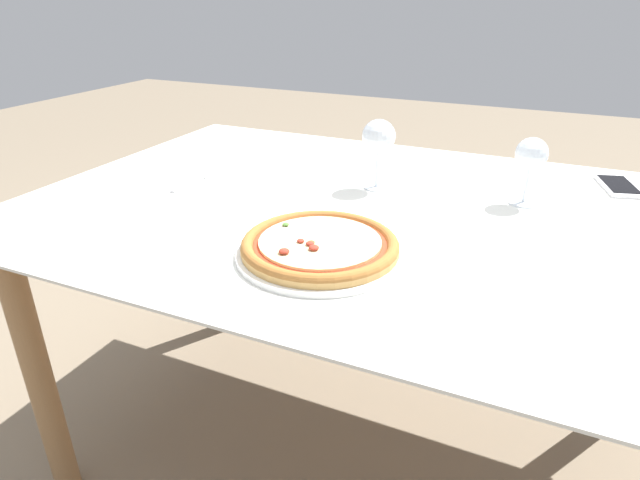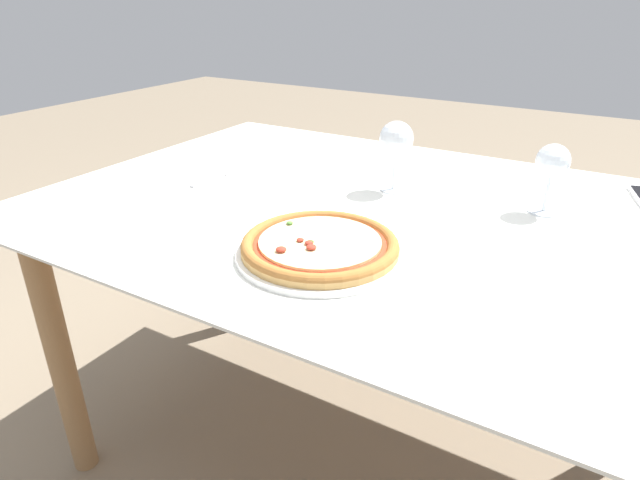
% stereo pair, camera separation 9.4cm
% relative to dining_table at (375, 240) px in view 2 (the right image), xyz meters
% --- Properties ---
extents(ground_plane, '(10.00, 10.00, 0.00)m').
position_rel_dining_table_xyz_m(ground_plane, '(0.00, 0.00, -0.65)').
color(ground_plane, '#7A6B56').
extents(dining_table, '(1.48, 1.03, 0.72)m').
position_rel_dining_table_xyz_m(dining_table, '(0.00, 0.00, 0.00)').
color(dining_table, '#997047').
rests_on(dining_table, ground_plane).
extents(pizza_plate, '(0.30, 0.30, 0.04)m').
position_rel_dining_table_xyz_m(pizza_plate, '(0.01, -0.25, 0.09)').
color(pizza_plate, white).
rests_on(pizza_plate, dining_table).
extents(fork, '(0.03, 0.17, 0.00)m').
position_rel_dining_table_xyz_m(fork, '(-0.43, -0.01, 0.08)').
color(fork, silver).
rests_on(fork, dining_table).
extents(wine_glass_far_left, '(0.07, 0.07, 0.15)m').
position_rel_dining_table_xyz_m(wine_glass_far_left, '(0.31, 0.16, 0.18)').
color(wine_glass_far_left, silver).
rests_on(wine_glass_far_left, dining_table).
extents(wine_glass_far_right, '(0.08, 0.08, 0.16)m').
position_rel_dining_table_xyz_m(wine_glass_far_right, '(-0.02, 0.12, 0.19)').
color(wine_glass_far_right, silver).
rests_on(wine_glass_far_right, dining_table).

